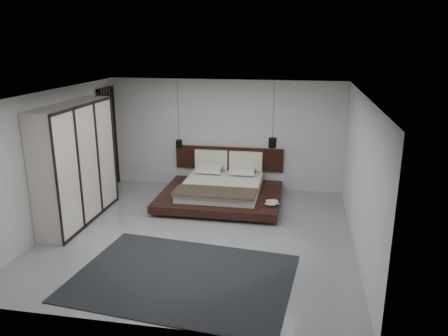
% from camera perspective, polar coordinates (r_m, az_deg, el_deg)
% --- Properties ---
extents(floor, '(6.00, 6.00, 0.00)m').
position_cam_1_polar(floor, '(8.89, -3.23, -8.54)').
color(floor, gray).
rests_on(floor, ground).
extents(ceiling, '(6.00, 6.00, 0.00)m').
position_cam_1_polar(ceiling, '(8.11, -3.55, 9.69)').
color(ceiling, white).
rests_on(ceiling, wall_back).
extents(wall_back, '(6.00, 0.00, 6.00)m').
position_cam_1_polar(wall_back, '(11.24, 0.17, 4.39)').
color(wall_back, beige).
rests_on(wall_back, floor).
extents(wall_front, '(6.00, 0.00, 6.00)m').
position_cam_1_polar(wall_front, '(5.70, -10.47, -8.21)').
color(wall_front, beige).
rests_on(wall_front, floor).
extents(wall_left, '(0.00, 6.00, 6.00)m').
position_cam_1_polar(wall_left, '(9.53, -21.21, 1.04)').
color(wall_left, beige).
rests_on(wall_left, floor).
extents(wall_right, '(0.00, 6.00, 6.00)m').
position_cam_1_polar(wall_right, '(8.25, 17.34, -0.88)').
color(wall_right, beige).
rests_on(wall_right, floor).
extents(lattice_screen, '(0.05, 0.90, 2.60)m').
position_cam_1_polar(lattice_screen, '(11.63, -14.81, 3.74)').
color(lattice_screen, black).
rests_on(lattice_screen, floor).
extents(bed, '(2.81, 2.40, 1.08)m').
position_cam_1_polar(bed, '(10.49, -0.32, -2.82)').
color(bed, black).
rests_on(bed, floor).
extents(book_lower, '(0.33, 0.37, 0.03)m').
position_cam_1_polar(book_lower, '(9.74, 5.68, -4.53)').
color(book_lower, '#99724C').
rests_on(book_lower, bed).
extents(book_upper, '(0.28, 0.35, 0.02)m').
position_cam_1_polar(book_upper, '(9.71, 5.55, -4.44)').
color(book_upper, '#99724C').
rests_on(book_upper, book_lower).
extents(pendant_left, '(0.16, 0.16, 1.63)m').
position_cam_1_polar(pendant_left, '(10.89, -5.89, 3.22)').
color(pendant_left, black).
rests_on(pendant_left, ceiling).
extents(pendant_right, '(0.19, 0.19, 1.53)m').
position_cam_1_polar(pendant_right, '(10.47, 6.35, 3.31)').
color(pendant_right, black).
rests_on(pendant_right, ceiling).
extents(wardrobe, '(0.60, 2.56, 2.51)m').
position_cam_1_polar(wardrobe, '(9.64, -18.78, 0.56)').
color(wardrobe, beige).
rests_on(wardrobe, floor).
extents(rug, '(3.74, 2.85, 0.02)m').
position_cam_1_polar(rug, '(7.40, -5.37, -14.02)').
color(rug, black).
rests_on(rug, floor).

